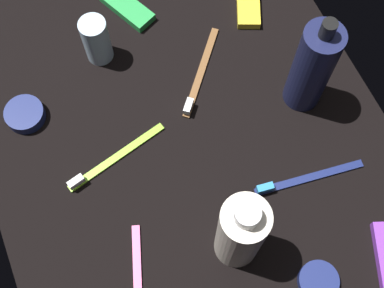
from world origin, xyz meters
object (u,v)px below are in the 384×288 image
(lotion_bottle, at_px, (312,68))
(cream_tin_left, at_px, (25,114))
(toothbrush_lime, at_px, (111,160))
(deodorant_stick, at_px, (96,40))
(bodywash_bottle, at_px, (244,231))
(cream_tin_right, at_px, (318,281))
(snack_bar_yellow, at_px, (248,3))
(toothbrush_brown, at_px, (199,76))
(snack_bar_green, at_px, (126,8))
(toothbrush_navy, at_px, (303,179))

(lotion_bottle, relative_size, cream_tin_left, 3.22)
(lotion_bottle, relative_size, toothbrush_lime, 1.17)
(deodorant_stick, height_order, cream_tin_left, deodorant_stick)
(lotion_bottle, height_order, cream_tin_left, lotion_bottle)
(lotion_bottle, bearing_deg, bodywash_bottle, 132.61)
(lotion_bottle, xyz_separation_m, cream_tin_right, (-0.28, 0.12, -0.08))
(toothbrush_lime, distance_m, snack_bar_yellow, 0.38)
(toothbrush_lime, bearing_deg, cream_tin_right, -144.10)
(toothbrush_brown, bearing_deg, snack_bar_yellow, -53.69)
(toothbrush_lime, xyz_separation_m, snack_bar_green, (0.26, -0.12, 0.00))
(lotion_bottle, xyz_separation_m, toothbrush_lime, (0.01, 0.33, -0.09))
(toothbrush_brown, bearing_deg, cream_tin_right, -176.37)
(lotion_bottle, bearing_deg, snack_bar_green, 37.27)
(toothbrush_navy, xyz_separation_m, snack_bar_yellow, (0.34, -0.06, 0.00))
(deodorant_stick, xyz_separation_m, cream_tin_right, (-0.49, -0.16, -0.04))
(deodorant_stick, height_order, toothbrush_navy, deodorant_stick)
(snack_bar_green, relative_size, cream_tin_right, 1.77)
(toothbrush_lime, relative_size, snack_bar_yellow, 1.71)
(toothbrush_navy, bearing_deg, cream_tin_left, 53.10)
(toothbrush_navy, bearing_deg, cream_tin_right, 160.48)
(cream_tin_left, bearing_deg, snack_bar_yellow, -82.30)
(lotion_bottle, height_order, cream_tin_right, lotion_bottle)
(toothbrush_lime, xyz_separation_m, snack_bar_yellow, (0.19, -0.33, 0.00))
(toothbrush_navy, height_order, toothbrush_lime, same)
(toothbrush_brown, relative_size, cream_tin_left, 2.26)
(bodywash_bottle, relative_size, deodorant_stick, 2.16)
(toothbrush_lime, height_order, cream_tin_right, toothbrush_lime)
(lotion_bottle, relative_size, snack_bar_green, 2.00)
(toothbrush_navy, height_order, toothbrush_brown, same)
(toothbrush_brown, height_order, toothbrush_lime, same)
(deodorant_stick, bearing_deg, bodywash_bottle, -168.53)
(bodywash_bottle, height_order, toothbrush_brown, bodywash_bottle)
(cream_tin_left, height_order, cream_tin_right, cream_tin_left)
(lotion_bottle, bearing_deg, cream_tin_left, 71.91)
(cream_tin_right, bearing_deg, deodorant_stick, 18.49)
(lotion_bottle, xyz_separation_m, toothbrush_brown, (0.10, 0.14, -0.09))
(deodorant_stick, relative_size, toothbrush_lime, 0.52)
(snack_bar_yellow, bearing_deg, toothbrush_brown, 149.83)
(toothbrush_brown, bearing_deg, lotion_bottle, -124.14)
(snack_bar_green, height_order, cream_tin_right, cream_tin_right)
(deodorant_stick, bearing_deg, cream_tin_left, 112.99)
(bodywash_bottle, bearing_deg, lotion_bottle, -47.39)
(bodywash_bottle, relative_size, toothbrush_brown, 1.35)
(bodywash_bottle, xyz_separation_m, snack_bar_yellow, (0.39, -0.20, -0.08))
(cream_tin_left, bearing_deg, toothbrush_navy, -126.90)
(cream_tin_right, bearing_deg, lotion_bottle, -23.06)
(bodywash_bottle, height_order, deodorant_stick, bodywash_bottle)
(toothbrush_navy, xyz_separation_m, cream_tin_left, (0.28, 0.37, 0.00))
(lotion_bottle, distance_m, toothbrush_lime, 0.35)
(toothbrush_navy, bearing_deg, snack_bar_green, 19.15)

